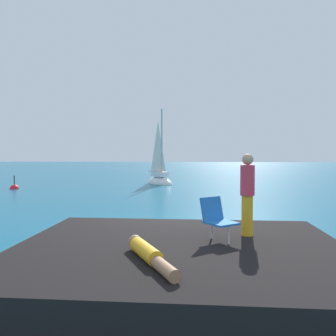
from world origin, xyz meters
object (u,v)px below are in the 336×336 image
object	(u,v)px
beach_chair	(217,217)
marker_buoy	(14,189)
person_standing	(247,192)
sailboat_near	(160,179)
person_sunbather	(149,254)

from	to	relation	value
beach_chair	marker_buoy	distance (m)	18.70
person_standing	sailboat_near	bearing A→B (deg)	73.88
sailboat_near	person_standing	world-z (taller)	sailboat_near
person_standing	marker_buoy	bearing A→B (deg)	104.51
person_standing	beach_chair	distance (m)	0.87
sailboat_near	marker_buoy	xyz separation A→B (m)	(-8.94, -4.16, -0.32)
person_sunbather	beach_chair	world-z (taller)	beach_chair
sailboat_near	beach_chair	xyz separation A→B (m)	(2.76, -18.71, 0.75)
person_sunbather	beach_chair	size ratio (longest dim) A/B	2.03
person_standing	marker_buoy	world-z (taller)	person_standing
person_standing	marker_buoy	size ratio (longest dim) A/B	1.43
sailboat_near	person_standing	distance (m)	18.63
sailboat_near	beach_chair	world-z (taller)	sailboat_near
beach_chair	person_sunbather	bearing A→B (deg)	-77.26
sailboat_near	beach_chair	size ratio (longest dim) A/B	7.58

